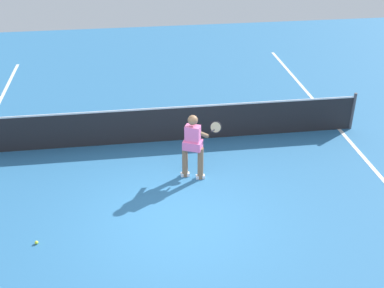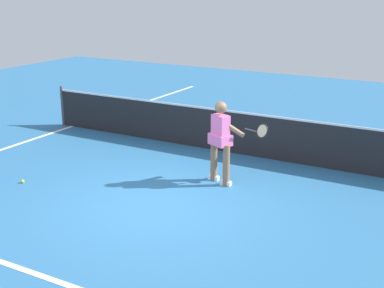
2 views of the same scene
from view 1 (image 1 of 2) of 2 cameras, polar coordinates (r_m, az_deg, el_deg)
The scene contains 4 objects.
ground_plane at distance 9.85m, azimuth -1.47°, elevation -8.74°, with size 27.54×27.54×0.00m, color teal.
court_net at distance 12.32m, azimuth -3.26°, elevation 2.32°, with size 10.08×0.08×1.03m.
tennis_player at distance 10.66m, azimuth 0.17°, elevation 0.02°, with size 1.02×0.84×1.55m.
tennis_ball_near at distance 9.69m, azimuth -17.71°, elevation -10.90°, with size 0.07×0.07×0.07m, color #D1E533.
Camera 1 is at (-0.83, -7.70, 6.08)m, focal length 45.68 mm.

